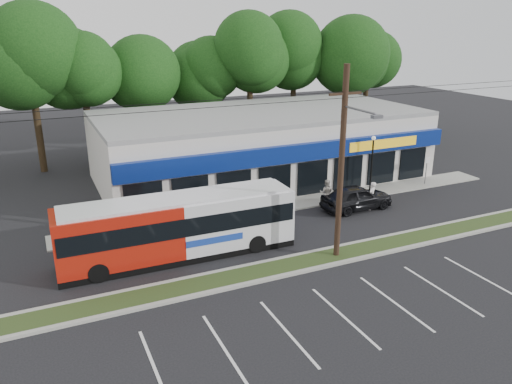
{
  "coord_description": "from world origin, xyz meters",
  "views": [
    {
      "loc": [
        -10.89,
        -19.1,
        11.82
      ],
      "look_at": [
        0.13,
        5.0,
        2.8
      ],
      "focal_mm": 35.0,
      "sensor_mm": 36.0,
      "label": 1
    }
  ],
  "objects": [
    {
      "name": "curb_north",
      "position": [
        0.0,
        1.85,
        0.07
      ],
      "size": [
        40.0,
        0.25,
        0.14
      ],
      "primitive_type": "cube",
      "color": "#9E9E93",
      "rests_on": "ground"
    },
    {
      "name": "car_dark",
      "position": [
        8.15,
        6.48,
        0.84
      ],
      "size": [
        4.95,
        2.07,
        1.68
      ],
      "primitive_type": "imported",
      "rotation": [
        0.0,
        0.0,
        1.59
      ],
      "color": "black",
      "rests_on": "ground"
    },
    {
      "name": "ground",
      "position": [
        0.0,
        0.0,
        0.0
      ],
      "size": [
        120.0,
        120.0,
        0.0
      ],
      "primitive_type": "plane",
      "color": "black",
      "rests_on": "ground"
    },
    {
      "name": "strip_mall",
      "position": [
        5.5,
        15.91,
        2.65
      ],
      "size": [
        25.0,
        12.55,
        5.3
      ],
      "color": "beige",
      "rests_on": "ground"
    },
    {
      "name": "sign_post",
      "position": [
        16.0,
        8.57,
        1.56
      ],
      "size": [
        0.45,
        0.1,
        2.23
      ],
      "color": "#59595E",
      "rests_on": "ground"
    },
    {
      "name": "metrobus",
      "position": [
        -4.54,
        4.5,
        1.76
      ],
      "size": [
        12.44,
        2.83,
        3.33
      ],
      "rotation": [
        0.0,
        0.0,
        -0.02
      ],
      "color": "#A8190C",
      "rests_on": "ground"
    },
    {
      "name": "pedestrian_b",
      "position": [
        6.68,
        7.88,
        0.93
      ],
      "size": [
        1.14,
        1.09,
        1.85
      ],
      "primitive_type": "imported",
      "rotation": [
        0.0,
        0.0,
        2.53
      ],
      "color": "#B6AFA4",
      "rests_on": "ground"
    },
    {
      "name": "lamp_post",
      "position": [
        11.0,
        8.8,
        2.67
      ],
      "size": [
        0.3,
        0.3,
        4.25
      ],
      "color": "black",
      "rests_on": "ground"
    },
    {
      "name": "pedestrian_a",
      "position": [
        9.0,
        6.0,
        0.96
      ],
      "size": [
        0.83,
        0.73,
        1.92
      ],
      "primitive_type": "imported",
      "rotation": [
        0.0,
        0.0,
        3.63
      ],
      "color": "silver",
      "rests_on": "ground"
    },
    {
      "name": "sidewalk",
      "position": [
        5.0,
        9.0,
        0.05
      ],
      "size": [
        32.0,
        2.2,
        0.1
      ],
      "primitive_type": "cube",
      "color": "#9E9E93",
      "rests_on": "ground"
    },
    {
      "name": "tree_line",
      "position": [
        4.0,
        26.0,
        8.42
      ],
      "size": [
        46.76,
        6.76,
        11.83
      ],
      "color": "black",
      "rests_on": "ground"
    },
    {
      "name": "curb_south",
      "position": [
        0.0,
        0.15,
        0.07
      ],
      "size": [
        40.0,
        0.25,
        0.14
      ],
      "primitive_type": "cube",
      "color": "#9E9E93",
      "rests_on": "ground"
    },
    {
      "name": "grass_strip",
      "position": [
        0.0,
        1.0,
        0.06
      ],
      "size": [
        40.0,
        1.6,
        0.12
      ],
      "primitive_type": "cube",
      "color": "#2C3D19",
      "rests_on": "ground"
    },
    {
      "name": "utility_pole",
      "position": [
        2.83,
        0.93,
        5.41
      ],
      "size": [
        50.0,
        2.77,
        10.0
      ],
      "color": "black",
      "rests_on": "ground"
    }
  ]
}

